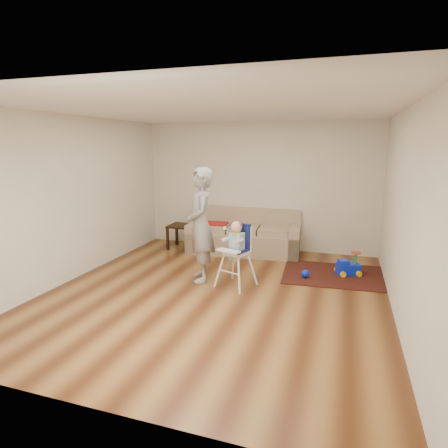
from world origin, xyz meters
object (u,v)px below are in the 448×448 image
(high_chair, at_px, (236,255))
(adult, at_px, (201,225))
(ride_on_toy, at_px, (348,263))
(toy_ball, at_px, (305,274))
(side_table, at_px, (182,236))
(sofa, at_px, (244,232))

(high_chair, xyz_separation_m, adult, (-0.64, 0.10, 0.42))
(ride_on_toy, distance_m, toy_ball, 0.80)
(ride_on_toy, relative_size, adult, 0.22)
(side_table, distance_m, toy_ball, 3.01)
(side_table, bearing_deg, toy_ball, -21.77)
(sofa, relative_size, adult, 1.27)
(adult, bearing_deg, sofa, 146.18)
(sofa, bearing_deg, ride_on_toy, -26.46)
(side_table, bearing_deg, high_chair, -45.71)
(toy_ball, height_order, adult, adult)
(toy_ball, relative_size, high_chair, 0.13)
(toy_ball, height_order, high_chair, high_chair)
(side_table, height_order, ride_on_toy, side_table)
(side_table, distance_m, adult, 2.15)
(sofa, distance_m, high_chair, 1.96)
(sofa, relative_size, ride_on_toy, 5.85)
(sofa, distance_m, toy_ball, 1.90)
(toy_ball, bearing_deg, sofa, 139.08)
(sofa, height_order, ride_on_toy, sofa)
(adult, bearing_deg, high_chair, 54.54)
(sofa, distance_m, adult, 1.90)
(ride_on_toy, xyz_separation_m, adult, (-2.34, -0.99, 0.72))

